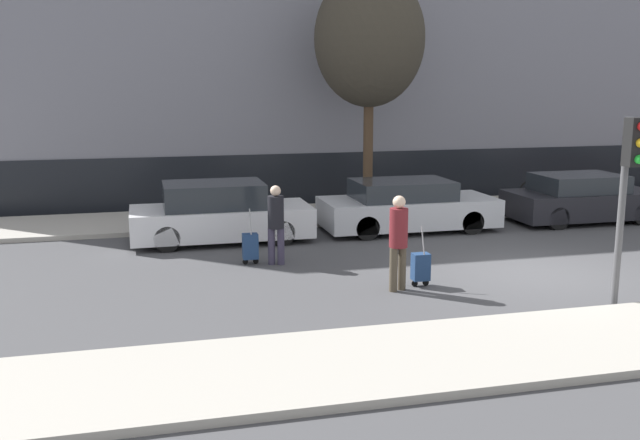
% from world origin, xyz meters
% --- Properties ---
extents(ground_plane, '(80.00, 80.00, 0.00)m').
position_xyz_m(ground_plane, '(0.00, 0.00, 0.00)').
color(ground_plane, '#424244').
extents(sidewalk_far, '(28.00, 3.00, 0.12)m').
position_xyz_m(sidewalk_far, '(0.00, 7.00, 0.06)').
color(sidewalk_far, '#A39E93').
rests_on(sidewalk_far, ground_plane).
extents(building_facade, '(28.00, 2.24, 11.21)m').
position_xyz_m(building_facade, '(0.00, 10.29, 5.59)').
color(building_facade, slate).
rests_on(building_facade, ground_plane).
extents(parked_car_0, '(4.30, 1.82, 1.44)m').
position_xyz_m(parked_car_0, '(-5.90, 4.50, 0.67)').
color(parked_car_0, silver).
rests_on(parked_car_0, ground_plane).
extents(parked_car_1, '(4.50, 1.91, 1.32)m').
position_xyz_m(parked_car_1, '(-1.04, 4.60, 0.63)').
color(parked_car_1, '#B7BABF').
rests_on(parked_car_1, ground_plane).
extents(parked_car_2, '(4.12, 1.87, 1.31)m').
position_xyz_m(parked_car_2, '(4.06, 4.54, 0.62)').
color(parked_car_2, black).
rests_on(parked_car_2, ground_plane).
extents(pedestrian_left, '(0.34, 0.34, 1.69)m').
position_xyz_m(pedestrian_left, '(-4.99, 1.98, 0.96)').
color(pedestrian_left, '#383347').
rests_on(pedestrian_left, ground_plane).
extents(trolley_left, '(0.34, 0.29, 1.20)m').
position_xyz_m(trolley_left, '(-5.52, 2.13, 0.39)').
color(trolley_left, navy).
rests_on(trolley_left, ground_plane).
extents(pedestrian_right, '(0.34, 0.34, 1.79)m').
position_xyz_m(pedestrian_right, '(-3.16, -0.46, 1.02)').
color(pedestrian_right, '#4C4233').
rests_on(pedestrian_right, ground_plane).
extents(trolley_right, '(0.34, 0.29, 1.18)m').
position_xyz_m(trolley_right, '(-2.64, -0.29, 0.38)').
color(trolley_right, navy).
rests_on(trolley_right, ground_plane).
extents(traffic_light, '(0.28, 0.47, 3.25)m').
position_xyz_m(traffic_light, '(0.16, -2.37, 2.33)').
color(traffic_light, '#515154').
rests_on(traffic_light, ground_plane).
extents(parked_bicycle, '(1.77, 0.06, 0.96)m').
position_xyz_m(parked_bicycle, '(4.41, 6.95, 0.49)').
color(parked_bicycle, black).
rests_on(parked_bicycle, sidewalk_far).
extents(bare_tree_near_crossing, '(3.10, 3.10, 6.76)m').
position_xyz_m(bare_tree_near_crossing, '(-1.33, 7.02, 4.96)').
color(bare_tree_near_crossing, '#4C3826').
rests_on(bare_tree_near_crossing, sidewalk_far).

